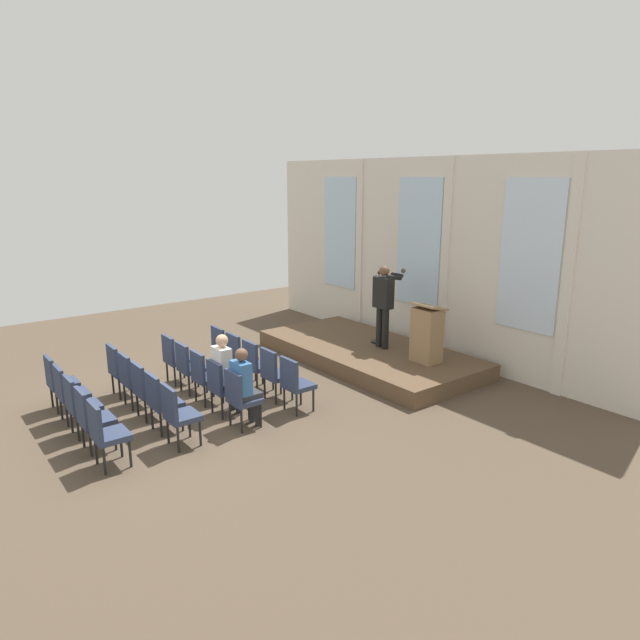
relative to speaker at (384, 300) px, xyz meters
name	(u,v)px	position (x,y,z in m)	size (l,w,h in m)	color
ground_plane	(159,415)	(-0.24, -4.80, -1.34)	(15.86, 15.86, 0.00)	brown
rear_partition	(421,256)	(-0.21, 1.29, 0.79)	(10.11, 0.14, 4.21)	silver
stage_platform	(368,354)	(-0.24, -0.18, -1.17)	(4.88, 2.36, 0.33)	brown
speaker	(384,300)	(0.00, 0.00, 0.00)	(0.52, 0.69, 1.73)	black
mic_stand	(378,327)	(-0.33, 0.17, -0.67)	(0.28, 0.28, 1.55)	black
lectern	(427,334)	(1.19, 0.02, -0.45)	(0.60, 0.48, 1.16)	#93724C
chair_r0_c0	(223,346)	(-1.48, -2.93, -0.80)	(0.46, 0.44, 0.94)	black
chair_r0_c1	(239,354)	(-0.86, -2.93, -0.80)	(0.46, 0.44, 0.94)	black
chair_r0_c2	(256,362)	(-0.24, -2.93, -0.80)	(0.46, 0.44, 0.94)	black
chair_r0_c3	(274,371)	(0.38, -2.93, -0.80)	(0.46, 0.44, 0.94)	black
chair_r0_c4	(295,381)	(0.99, -2.93, -0.80)	(0.46, 0.44, 0.94)	black
chair_r1_c0	(174,356)	(-1.48, -3.96, -0.80)	(0.46, 0.44, 0.94)	black
chair_r1_c1	(189,365)	(-0.86, -3.96, -0.80)	(0.46, 0.44, 0.94)	black
chair_r1_c2	(204,374)	(-0.24, -3.96, -0.80)	(0.46, 0.44, 0.94)	black
chair_r1_c3	(221,384)	(0.38, -3.96, -0.80)	(0.46, 0.44, 0.94)	black
audience_r1_c3	(225,370)	(0.38, -3.88, -0.58)	(0.36, 0.39, 1.36)	#2D2D33
chair_r1_c4	(240,395)	(0.99, -3.96, -0.80)	(0.46, 0.44, 0.94)	black
audience_r1_c4	(245,383)	(0.99, -3.87, -0.62)	(0.36, 0.39, 1.28)	#2D2D33
chair_r2_c0	(120,367)	(-1.48, -4.98, -0.80)	(0.46, 0.44, 0.94)	black
chair_r2_c1	(132,377)	(-0.86, -4.98, -0.80)	(0.46, 0.44, 0.94)	black
chair_r2_c2	(146,387)	(-0.24, -4.98, -0.80)	(0.46, 0.44, 0.94)	black
chair_r2_c3	(161,399)	(0.38, -4.98, -0.80)	(0.46, 0.44, 0.94)	black
chair_r2_c4	(178,412)	(0.99, -4.98, -0.80)	(0.46, 0.44, 0.94)	black
chair_r3_c0	(58,379)	(-1.48, -6.01, -0.80)	(0.46, 0.44, 0.94)	black
chair_r3_c1	(68,390)	(-0.86, -6.01, -0.80)	(0.46, 0.44, 0.94)	black
chair_r3_c2	(79,402)	(-0.24, -6.01, -0.80)	(0.46, 0.44, 0.94)	black
chair_r3_c3	(91,416)	(0.38, -6.01, -0.80)	(0.46, 0.44, 0.94)	black
chair_r3_c4	(105,431)	(0.99, -6.01, -0.80)	(0.46, 0.44, 0.94)	black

